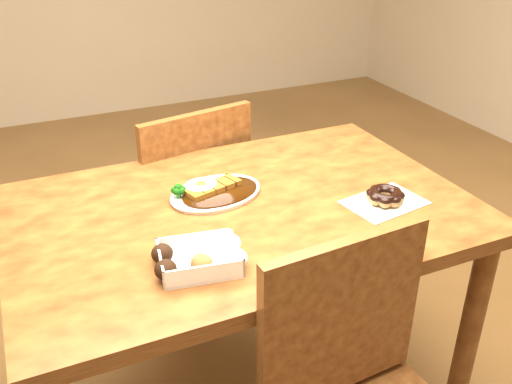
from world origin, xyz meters
name	(u,v)px	position (x,y,z in m)	size (l,w,h in m)	color
table	(243,238)	(0.00, 0.00, 0.65)	(1.20, 0.80, 0.75)	#451E0D
chair_far	(184,206)	(0.00, 0.54, 0.48)	(0.49, 0.49, 0.87)	#451E0D
katsu_curry_plate	(214,191)	(-0.05, 0.09, 0.76)	(0.29, 0.24, 0.05)	white
donut_box	(199,257)	(-0.19, -0.21, 0.77)	(0.21, 0.16, 0.05)	white
pon_de_ring	(385,196)	(0.35, -0.14, 0.77)	(0.23, 0.17, 0.04)	silver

